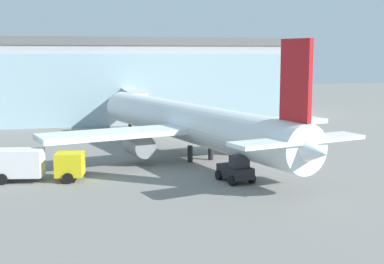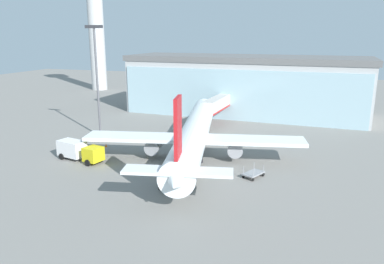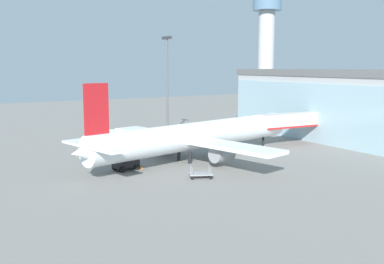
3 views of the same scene
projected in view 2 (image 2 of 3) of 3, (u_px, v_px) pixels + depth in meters
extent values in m
plane|color=gray|center=(189.00, 169.00, 49.40)|extent=(240.00, 240.00, 0.00)
cube|color=#B3B3B3|center=(245.00, 88.00, 83.47)|extent=(51.77, 17.57, 11.57)
cube|color=#9CBDC8|center=(236.00, 96.00, 76.23)|extent=(50.26, 1.88, 10.42)
cube|color=slate|center=(246.00, 59.00, 81.86)|extent=(52.81, 17.92, 1.20)
cube|color=beige|center=(219.00, 103.00, 73.64)|extent=(3.03, 14.86, 2.40)
cube|color=red|center=(219.00, 108.00, 73.90)|extent=(3.07, 14.86, 0.30)
cylinder|color=#4C4C51|center=(227.00, 111.00, 79.30)|extent=(0.70, 0.70, 3.06)
cylinder|color=#BBBBBB|center=(97.00, 43.00, 118.05)|extent=(4.84, 4.84, 29.66)
cylinder|color=#59595E|center=(97.00, 84.00, 63.06)|extent=(0.36, 0.36, 18.25)
cube|color=#333338|center=(94.00, 27.00, 60.70)|extent=(3.20, 0.40, 0.50)
cylinder|color=white|center=(195.00, 133.00, 53.90)|extent=(11.66, 36.68, 3.85)
cone|color=white|center=(204.00, 109.00, 71.57)|extent=(4.41, 3.76, 3.85)
cone|color=white|center=(176.00, 180.00, 36.23)|extent=(4.25, 4.65, 3.47)
cube|color=white|center=(194.00, 139.00, 52.23)|extent=(30.83, 10.70, 0.50)
cube|color=white|center=(178.00, 171.00, 37.05)|extent=(11.26, 4.71, 0.30)
cube|color=red|center=(178.00, 127.00, 36.44)|extent=(1.04, 3.20, 6.01)
cylinder|color=gray|center=(154.00, 146.00, 53.65)|extent=(2.74, 3.58, 2.10)
cylinder|color=gray|center=(235.00, 148.00, 52.46)|extent=(2.74, 3.58, 2.10)
cylinder|color=black|center=(185.00, 157.00, 51.98)|extent=(0.50, 0.50, 1.60)
cylinder|color=black|center=(201.00, 157.00, 51.74)|extent=(0.50, 0.50, 1.60)
cylinder|color=black|center=(203.00, 126.00, 69.37)|extent=(0.40, 0.40, 1.60)
cube|color=yellow|center=(93.00, 154.00, 51.14)|extent=(2.64, 2.64, 1.90)
cube|color=white|center=(72.00, 148.00, 53.22)|extent=(4.39, 3.04, 2.20)
cylinder|color=black|center=(100.00, 158.00, 52.29)|extent=(0.94, 0.49, 0.90)
cylinder|color=black|center=(88.00, 163.00, 50.47)|extent=(0.94, 0.49, 0.90)
cylinder|color=black|center=(74.00, 153.00, 54.91)|extent=(0.94, 0.49, 0.90)
cylinder|color=black|center=(62.00, 157.00, 53.10)|extent=(0.94, 0.49, 0.90)
cube|color=gray|center=(253.00, 173.00, 46.50)|extent=(2.64, 3.22, 0.16)
cylinder|color=black|center=(254.00, 172.00, 47.84)|extent=(0.30, 0.45, 0.44)
cylinder|color=gray|center=(254.00, 166.00, 47.63)|extent=(0.08, 0.08, 0.90)
cylinder|color=black|center=(263.00, 175.00, 46.88)|extent=(0.30, 0.45, 0.44)
cylinder|color=gray|center=(264.00, 168.00, 46.67)|extent=(0.08, 0.08, 0.90)
cylinder|color=black|center=(243.00, 176.00, 46.27)|extent=(0.30, 0.45, 0.44)
cylinder|color=gray|center=(244.00, 170.00, 46.07)|extent=(0.08, 0.08, 0.90)
cylinder|color=black|center=(253.00, 179.00, 45.31)|extent=(0.30, 0.45, 0.44)
cylinder|color=gray|center=(253.00, 173.00, 45.10)|extent=(0.08, 0.08, 0.90)
cube|color=black|center=(170.00, 180.00, 43.56)|extent=(2.28, 3.44, 0.90)
cube|color=#26262B|center=(169.00, 174.00, 42.71)|extent=(1.54, 1.21, 1.00)
cylinder|color=black|center=(165.00, 179.00, 44.89)|extent=(0.47, 0.85, 0.80)
cylinder|color=black|center=(180.00, 180.00, 44.60)|extent=(0.47, 0.85, 0.80)
cylinder|color=black|center=(161.00, 186.00, 42.75)|extent=(0.47, 0.85, 0.80)
cylinder|color=black|center=(176.00, 187.00, 42.47)|extent=(0.47, 0.85, 0.80)
cone|color=orange|center=(180.00, 178.00, 45.45)|extent=(0.36, 0.36, 0.55)
cone|color=orange|center=(106.00, 145.00, 59.15)|extent=(0.36, 0.36, 0.55)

